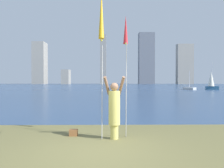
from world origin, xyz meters
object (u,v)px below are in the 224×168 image
object	(u,v)px
person	(114,108)
kite_flag_left	(101,17)
bag	(73,133)
sailboat_1	(211,81)
kite_flag_right	(126,34)
sailboat_4	(189,88)

from	to	relation	value
person	kite_flag_left	distance (m)	2.81
bag	sailboat_1	bearing A→B (deg)	60.19
kite_flag_right	sailboat_4	bearing A→B (deg)	67.61
sailboat_1	bag	bearing A→B (deg)	-119.81
person	kite_flag_left	bearing A→B (deg)	-120.44
kite_flag_right	person	bearing A→B (deg)	-134.93
sailboat_4	bag	bearing A→B (deg)	-114.63
kite_flag_right	sailboat_1	world-z (taller)	sailboat_1
person	sailboat_4	xyz separation A→B (m)	(15.87, 37.98, -0.70)
kite_flag_left	bag	bearing A→B (deg)	137.32
bag	sailboat_4	world-z (taller)	sailboat_4
person	bag	bearing A→B (deg)	171.61
person	sailboat_4	bearing A→B (deg)	75.47
person	sailboat_1	size ratio (longest dim) A/B	0.37
kite_flag_right	bag	distance (m)	3.73
sailboat_1	sailboat_4	size ratio (longest dim) A/B	1.45
kite_flag_right	sailboat_4	distance (m)	40.77
kite_flag_left	bag	distance (m)	3.84
bag	sailboat_1	world-z (taller)	sailboat_1
kite_flag_left	kite_flag_right	xyz separation A→B (m)	(0.78, 0.88, -0.31)
kite_flag_right	sailboat_4	world-z (taller)	kite_flag_right
kite_flag_left	sailboat_1	size ratio (longest dim) A/B	0.84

